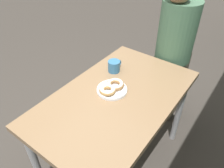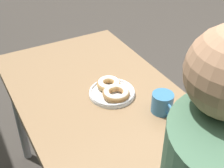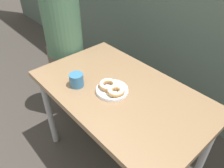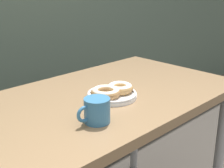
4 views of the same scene
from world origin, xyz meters
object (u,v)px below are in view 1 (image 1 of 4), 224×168
(dining_table, at_px, (116,105))
(person_figure, at_px, (174,54))
(donut_plate, at_px, (112,88))
(coffee_mug, at_px, (114,66))

(dining_table, distance_m, person_figure, 0.80)
(dining_table, xyz_separation_m, person_figure, (-0.79, 0.07, 0.05))
(dining_table, relative_size, donut_plate, 5.10)
(dining_table, relative_size, person_figure, 0.85)
(donut_plate, distance_m, coffee_mug, 0.24)
(dining_table, xyz_separation_m, donut_plate, (-0.02, -0.05, 0.11))
(donut_plate, height_order, coffee_mug, coffee_mug)
(coffee_mug, relative_size, person_figure, 0.09)
(donut_plate, xyz_separation_m, coffee_mug, (-0.20, -0.13, 0.02))
(person_figure, bearing_deg, coffee_mug, -23.69)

